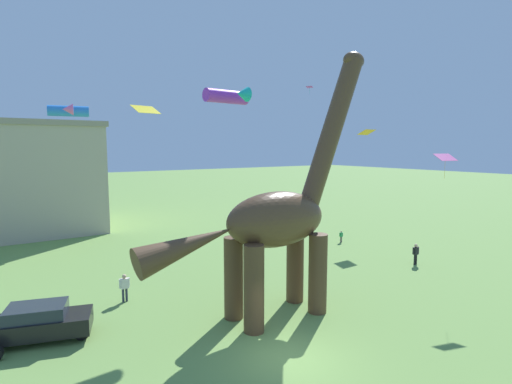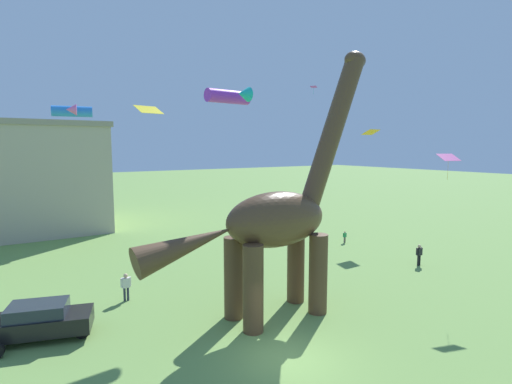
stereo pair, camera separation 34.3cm
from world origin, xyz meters
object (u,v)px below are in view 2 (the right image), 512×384
at_px(kite_drifting, 449,157).
at_px(kite_near_low, 149,110).
at_px(parked_sedan_left, 38,321).
at_px(kite_near_high, 231,96).
at_px(person_photographer, 419,253).
at_px(kite_high_right, 371,132).
at_px(dinosaur_sculpture, 276,219).
at_px(kite_mid_left, 314,87).
at_px(person_vendor_side, 126,284).
at_px(person_near_flyer, 345,236).
at_px(kite_mid_center, 72,111).

height_order(kite_drifting, kite_near_low, kite_near_low).
height_order(parked_sedan_left, kite_near_high, kite_near_high).
distance_m(person_photographer, kite_high_right, 12.77).
xyz_separation_m(person_photographer, kite_high_right, (4.40, 8.41, 8.54)).
relative_size(dinosaur_sculpture, kite_near_high, 4.62).
height_order(dinosaur_sculpture, kite_mid_left, kite_mid_left).
distance_m(parked_sedan_left, kite_mid_left, 29.67).
bearing_deg(kite_high_right, person_vendor_side, -170.38).
bearing_deg(kite_near_low, person_near_flyer, -13.56).
bearing_deg(dinosaur_sculpture, kite_mid_center, 92.75).
bearing_deg(dinosaur_sculpture, person_photographer, -19.68).
relative_size(kite_high_right, kite_near_high, 0.52).
xyz_separation_m(parked_sedan_left, kite_near_low, (7.94, 8.93, 9.86)).
relative_size(parked_sedan_left, person_vendor_side, 3.06).
bearing_deg(person_vendor_side, kite_mid_left, 39.73).
bearing_deg(kite_high_right, person_near_flyer, -166.33).
relative_size(person_near_flyer, kite_mid_left, 1.32).
relative_size(kite_drifting, kite_near_high, 0.53).
distance_m(kite_near_high, kite_near_low, 7.65).
height_order(person_near_flyer, kite_mid_center, kite_mid_center).
xyz_separation_m(kite_near_high, kite_mid_center, (-7.28, 7.48, -0.63)).
bearing_deg(person_photographer, person_near_flyer, 154.27).
height_order(kite_high_right, kite_near_high, kite_near_high).
bearing_deg(person_vendor_side, dinosaur_sculpture, -29.23).
relative_size(kite_near_high, kite_mid_center, 1.15).
relative_size(kite_drifting, kite_mid_left, 1.97).
bearing_deg(dinosaur_sculpture, person_vendor_side, 108.73).
xyz_separation_m(dinosaur_sculpture, person_photographer, (13.05, 1.25, -3.82)).
xyz_separation_m(kite_drifting, kite_mid_left, (3.91, 16.18, 6.22)).
distance_m(person_vendor_side, kite_high_right, 24.84).
bearing_deg(kite_near_low, person_vendor_side, -118.95).
bearing_deg(kite_mid_center, dinosaur_sculpture, -62.08).
distance_m(kite_drifting, kite_mid_center, 22.90).
relative_size(person_photographer, kite_drifting, 0.98).
relative_size(kite_near_high, kite_near_low, 1.46).
height_order(parked_sedan_left, person_vendor_side, parked_sedan_left).
bearing_deg(person_photographer, parked_sedan_left, -117.64).
height_order(kite_drifting, kite_near_high, kite_near_high).
height_order(person_photographer, kite_near_low, kite_near_low).
bearing_deg(kite_near_high, kite_high_right, 14.88).
height_order(parked_sedan_left, kite_mid_center, kite_mid_center).
distance_m(person_photographer, kite_mid_center, 24.70).
relative_size(person_photographer, kite_high_right, 1.00).
bearing_deg(kite_near_high, kite_drifting, -34.92).
distance_m(person_near_flyer, kite_mid_left, 14.30).
relative_size(parked_sedan_left, person_near_flyer, 4.52).
bearing_deg(person_photographer, kite_near_low, -148.88).
relative_size(kite_mid_left, kite_near_low, 0.39).
distance_m(kite_near_high, kite_mid_left, 16.97).
relative_size(kite_drifting, kite_mid_center, 0.61).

